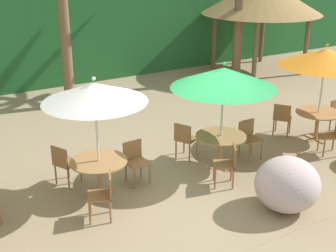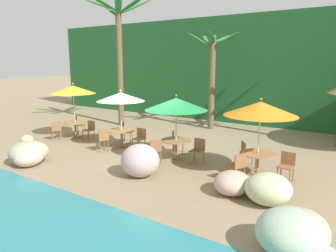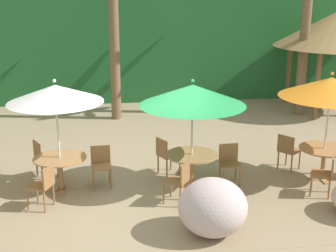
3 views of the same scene
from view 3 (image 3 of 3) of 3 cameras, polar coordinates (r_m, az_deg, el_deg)
The scene contains 19 objects.
ground_plane at distance 9.99m, azimuth -3.16°, elevation -7.84°, with size 120.00×120.00×0.00m, color #937F60.
terrace_deck at distance 9.99m, azimuth -3.16°, elevation -7.82°, with size 18.00×5.20×0.01m.
foliage_backdrop at distance 18.12m, azimuth -5.57°, elevation 12.98°, with size 28.00×2.40×6.00m.
rock_seawall at distance 7.72m, azimuth 11.52°, elevation -12.73°, with size 15.73×3.15×1.01m.
umbrella_white at distance 9.59m, azimuth -13.63°, elevation 3.87°, with size 1.93×1.93×2.39m.
dining_table_white at distance 10.01m, azimuth -13.05°, elevation -4.41°, with size 1.10×1.10×0.74m.
chair_white_seaward at distance 10.13m, azimuth -8.19°, elevation -4.50°, with size 0.45×0.45×0.87m.
chair_white_inland at distance 10.78m, azimuth -15.11°, elevation -3.61°, with size 0.57×0.57×0.87m.
chair_white_left at distance 9.33m, azimuth -14.93°, elevation -6.83°, with size 0.56×0.55×0.87m.
umbrella_green at distance 9.54m, azimuth 3.01°, elevation 3.81°, with size 2.21×2.21×2.35m.
dining_table_green at distance 9.94m, azimuth 2.89°, elevation -4.13°, with size 1.10×1.10×0.74m.
chair_green_seaward at distance 10.23m, azimuth 7.51°, elevation -4.25°, with size 0.43×0.43×0.87m.
chair_green_inland at distance 10.58m, azimuth -0.29°, elevation -3.40°, with size 0.57×0.57×0.87m.
chair_green_left at distance 9.22m, azimuth 1.45°, elevation -6.52°, with size 0.58×0.58×0.87m.
umbrella_orange at distance 10.47m, azimuth 19.29°, elevation 4.50°, with size 2.18×2.18×2.43m.
dining_table_orange at distance 10.86m, azimuth 18.54°, elevation -3.20°, with size 1.10×1.10×0.74m.
chair_orange_inland at distance 11.19m, azimuth 14.42°, elevation -2.81°, with size 0.59×0.59×0.87m.
chair_orange_left at distance 10.09m, azimuth 18.79°, elevation -5.35°, with size 0.57×0.57×0.87m.
palm_tree_second at distance 14.85m, azimuth -6.67°, elevation 13.06°, with size 2.55×2.81×4.92m.
Camera 3 is at (-0.64, -9.07, 4.14)m, focal length 49.86 mm.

